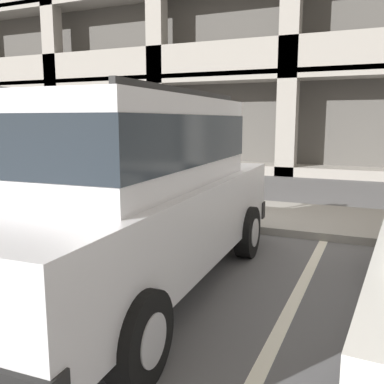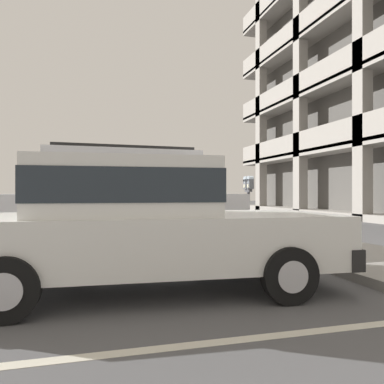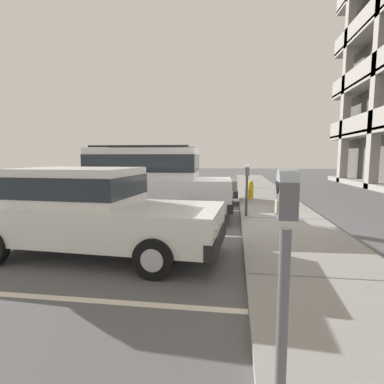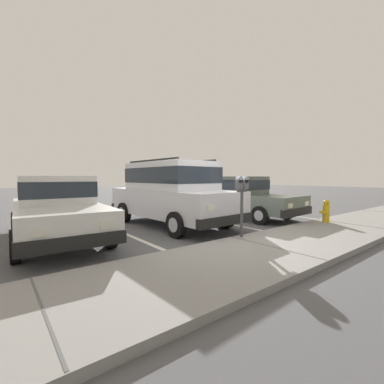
# 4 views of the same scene
# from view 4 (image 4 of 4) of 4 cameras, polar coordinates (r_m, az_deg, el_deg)

# --- Properties ---
(ground_plane) EXTENTS (80.00, 80.00, 0.10)m
(ground_plane) POSITION_cam_4_polar(r_m,az_deg,el_deg) (6.34, 7.35, -10.99)
(ground_plane) COLOR #565659
(sidewalk) EXTENTS (40.00, 2.20, 0.12)m
(sidewalk) POSITION_cam_4_polar(r_m,az_deg,el_deg) (5.51, 17.25, -12.14)
(sidewalk) COLOR gray
(sidewalk) RESTS_ON ground_plane
(parking_stall_lines) EXTENTS (13.01, 4.80, 0.01)m
(parking_stall_lines) POSITION_cam_4_polar(r_m,az_deg,el_deg) (6.52, -12.01, -10.15)
(parking_stall_lines) COLOR silver
(parking_stall_lines) RESTS_ON ground_plane
(silver_suv) EXTENTS (2.17, 4.86, 2.03)m
(silver_suv) POSITION_cam_4_polar(r_m,az_deg,el_deg) (8.09, -4.73, 0.28)
(silver_suv) COLOR silver
(silver_suv) RESTS_ON ground_plane
(red_sedan) EXTENTS (2.00, 4.56, 1.54)m
(red_sedan) POSITION_cam_4_polar(r_m,az_deg,el_deg) (9.94, 10.59, -0.75)
(red_sedan) COLOR #5B665B
(red_sedan) RESTS_ON ground_plane
(dark_hatchback) EXTENTS (2.02, 4.57, 1.54)m
(dark_hatchback) POSITION_cam_4_polar(r_m,az_deg,el_deg) (6.97, -27.92, -2.78)
(dark_hatchback) COLOR silver
(dark_hatchback) RESTS_ON ground_plane
(parking_meter_near) EXTENTS (0.35, 0.12, 1.41)m
(parking_meter_near) POSITION_cam_4_polar(r_m,az_deg,el_deg) (6.05, 11.02, -0.00)
(parking_meter_near) COLOR #47474C
(parking_meter_near) RESTS_ON sidewalk
(fire_hydrant) EXTENTS (0.30, 0.30, 0.70)m
(fire_hydrant) POSITION_cam_4_polar(r_m,az_deg,el_deg) (8.97, 27.61, -3.79)
(fire_hydrant) COLOR gold
(fire_hydrant) RESTS_ON sidewalk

